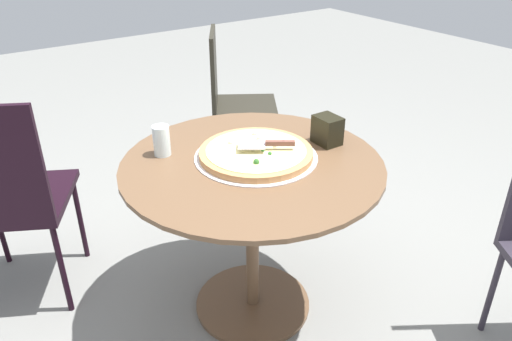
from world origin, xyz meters
The scene contains 8 objects.
ground_plane centered at (0.00, 0.00, 0.00)m, with size 10.00×10.00×0.00m, color gray.
patio_table centered at (0.00, 0.00, 0.54)m, with size 0.97×0.97×0.70m.
pizza_on_tray centered at (-0.02, 0.03, 0.71)m, with size 0.46×0.46×0.05m.
pizza_server centered at (0.00, 0.07, 0.75)m, with size 0.16×0.20×0.02m.
drinking_cup centered at (-0.24, -0.24, 0.76)m, with size 0.06×0.06×0.12m, color silver.
napkin_dispenser centered at (0.04, 0.33, 0.76)m, with size 0.10×0.08×0.11m, color black.
patio_chair_near centered at (-1.11, 0.61, 0.51)m, with size 0.54×0.54×0.89m.
patio_chair_corner centered at (-0.59, -0.77, 0.54)m, with size 0.58×0.58×0.94m.
Camera 1 is at (1.33, -0.90, 1.53)m, focal length 34.51 mm.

